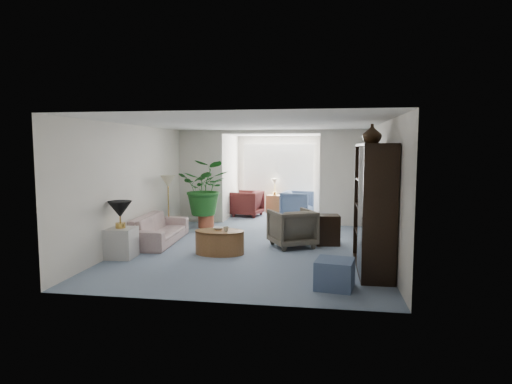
% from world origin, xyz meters
% --- Properties ---
extents(floor, '(6.00, 6.00, 0.00)m').
position_xyz_m(floor, '(0.00, 0.00, 0.00)').
color(floor, gray).
rests_on(floor, ground).
extents(sunroom_floor, '(2.60, 2.60, 0.00)m').
position_xyz_m(sunroom_floor, '(0.00, 4.10, 0.00)').
color(sunroom_floor, gray).
rests_on(sunroom_floor, ground).
extents(back_pier_left, '(1.20, 0.12, 2.50)m').
position_xyz_m(back_pier_left, '(-1.90, 3.00, 1.25)').
color(back_pier_left, white).
rests_on(back_pier_left, ground).
extents(back_pier_right, '(1.20, 0.12, 2.50)m').
position_xyz_m(back_pier_right, '(1.90, 3.00, 1.25)').
color(back_pier_right, white).
rests_on(back_pier_right, ground).
extents(back_header, '(2.60, 0.12, 0.10)m').
position_xyz_m(back_header, '(0.00, 3.00, 2.45)').
color(back_header, white).
rests_on(back_header, back_pier_left).
extents(window_pane, '(2.20, 0.02, 1.50)m').
position_xyz_m(window_pane, '(0.00, 5.18, 1.40)').
color(window_pane, white).
extents(window_blinds, '(2.20, 0.02, 1.50)m').
position_xyz_m(window_blinds, '(0.00, 5.15, 1.40)').
color(window_blinds, white).
extents(framed_picture, '(0.04, 0.50, 0.40)m').
position_xyz_m(framed_picture, '(2.46, -0.10, 1.70)').
color(framed_picture, beige).
extents(sofa, '(0.89, 2.05, 0.59)m').
position_xyz_m(sofa, '(-2.08, 0.36, 0.29)').
color(sofa, beige).
rests_on(sofa, ground).
extents(end_table, '(0.53, 0.53, 0.56)m').
position_xyz_m(end_table, '(-2.28, -0.99, 0.28)').
color(end_table, beige).
rests_on(end_table, ground).
extents(table_lamp, '(0.44, 0.44, 0.30)m').
position_xyz_m(table_lamp, '(-2.28, -0.99, 0.91)').
color(table_lamp, black).
rests_on(table_lamp, end_table).
extents(floor_lamp, '(0.36, 0.36, 0.28)m').
position_xyz_m(floor_lamp, '(-2.19, 1.26, 1.25)').
color(floor_lamp, beige).
rests_on(floor_lamp, ground).
extents(coffee_table, '(1.00, 1.00, 0.45)m').
position_xyz_m(coffee_table, '(-0.55, -0.41, 0.23)').
color(coffee_table, brown).
rests_on(coffee_table, ground).
extents(coffee_bowl, '(0.20, 0.20, 0.05)m').
position_xyz_m(coffee_bowl, '(-0.60, -0.31, 0.47)').
color(coffee_bowl, white).
rests_on(coffee_bowl, coffee_table).
extents(coffee_cup, '(0.11, 0.11, 0.10)m').
position_xyz_m(coffee_cup, '(-0.40, -0.51, 0.50)').
color(coffee_cup, beige).
rests_on(coffee_cup, coffee_table).
extents(wingback_chair, '(1.13, 1.14, 0.78)m').
position_xyz_m(wingback_chair, '(0.78, 0.42, 0.39)').
color(wingback_chair, '#5E594A').
rests_on(wingback_chair, ground).
extents(side_table_dark, '(0.58, 0.49, 0.63)m').
position_xyz_m(side_table_dark, '(1.48, 0.72, 0.31)').
color(side_table_dark, black).
rests_on(side_table_dark, ground).
extents(entertainment_cabinet, '(0.50, 1.89, 2.10)m').
position_xyz_m(entertainment_cabinet, '(2.23, -1.04, 1.05)').
color(entertainment_cabinet, black).
rests_on(entertainment_cabinet, ground).
extents(cabinet_urn, '(0.33, 0.33, 0.35)m').
position_xyz_m(cabinet_urn, '(2.23, -0.54, 2.27)').
color(cabinet_urn, black).
rests_on(cabinet_urn, entertainment_cabinet).
extents(ottoman, '(0.61, 0.61, 0.42)m').
position_xyz_m(ottoman, '(1.59, -2.15, 0.21)').
color(ottoman, slate).
rests_on(ottoman, ground).
extents(plant_pot, '(0.40, 0.40, 0.32)m').
position_xyz_m(plant_pot, '(-1.55, 2.22, 0.16)').
color(plant_pot, '#A84D30').
rests_on(plant_pot, ground).
extents(house_plant, '(1.27, 1.10, 1.41)m').
position_xyz_m(house_plant, '(-1.55, 2.22, 1.02)').
color(house_plant, '#205E20').
rests_on(house_plant, plant_pot).
extents(sunroom_chair_blue, '(0.99, 0.97, 0.77)m').
position_xyz_m(sunroom_chair_blue, '(0.66, 4.22, 0.39)').
color(sunroom_chair_blue, slate).
rests_on(sunroom_chair_blue, ground).
extents(sunroom_chair_maroon, '(0.98, 0.96, 0.76)m').
position_xyz_m(sunroom_chair_maroon, '(-0.84, 4.22, 0.38)').
color(sunroom_chair_maroon, '#511D1B').
rests_on(sunroom_chair_maroon, ground).
extents(sunroom_table, '(0.52, 0.44, 0.56)m').
position_xyz_m(sunroom_table, '(-0.09, 4.97, 0.28)').
color(sunroom_table, brown).
rests_on(sunroom_table, ground).
extents(shelf_clutter, '(0.30, 0.89, 1.06)m').
position_xyz_m(shelf_clutter, '(2.18, -1.24, 0.94)').
color(shelf_clutter, '#2A2624').
rests_on(shelf_clutter, entertainment_cabinet).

